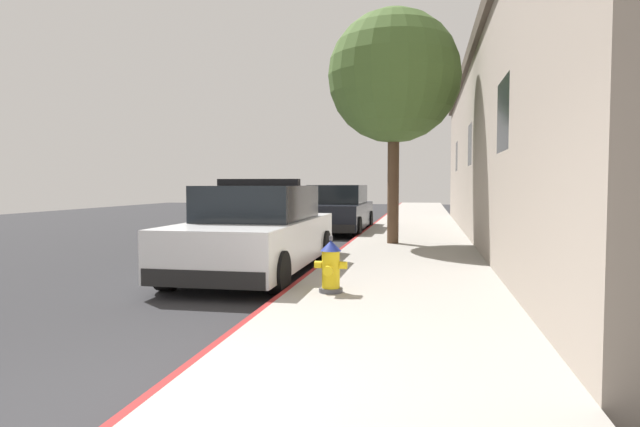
# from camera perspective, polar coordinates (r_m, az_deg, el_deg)

# --- Properties ---
(ground_plane) EXTENTS (30.98, 60.00, 0.20)m
(ground_plane) POSITION_cam_1_polar(r_m,az_deg,el_deg) (14.82, -14.41, -3.53)
(ground_plane) COLOR #2B2B2D
(sidewalk_pavement) EXTENTS (2.96, 60.00, 0.14)m
(sidewalk_pavement) POSITION_cam_1_polar(r_m,az_deg,el_deg) (13.37, 9.52, -3.46)
(sidewalk_pavement) COLOR #9E9991
(sidewalk_pavement) RESTS_ON ground
(curb_painted_edge) EXTENTS (0.08, 60.00, 0.14)m
(curb_painted_edge) POSITION_cam_1_polar(r_m,az_deg,el_deg) (13.50, 3.05, -3.36)
(curb_painted_edge) COLOR maroon
(curb_painted_edge) RESTS_ON ground
(storefront_building) EXTENTS (6.77, 22.60, 5.14)m
(storefront_building) POSITION_cam_1_polar(r_m,az_deg,el_deg) (15.56, 27.64, 6.41)
(storefront_building) COLOR gray
(storefront_building) RESTS_ON ground
(police_cruiser) EXTENTS (1.94, 4.84, 1.68)m
(police_cruiser) POSITION_cam_1_polar(r_m,az_deg,el_deg) (9.64, -6.57, -1.93)
(police_cruiser) COLOR white
(police_cruiser) RESTS_ON ground
(parked_car_silver_ahead) EXTENTS (1.94, 4.84, 1.56)m
(parked_car_silver_ahead) POSITION_cam_1_polar(r_m,az_deg,el_deg) (17.81, 1.90, 0.38)
(parked_car_silver_ahead) COLOR black
(parked_car_silver_ahead) RESTS_ON ground
(fire_hydrant) EXTENTS (0.44, 0.40, 0.76)m
(fire_hydrant) POSITION_cam_1_polar(r_m,az_deg,el_deg) (7.28, 1.14, -5.60)
(fire_hydrant) COLOR #4C4C51
(fire_hydrant) RESTS_ON sidewalk_pavement
(street_tree) EXTENTS (3.21, 3.21, 5.67)m
(street_tree) POSITION_cam_1_polar(r_m,az_deg,el_deg) (13.66, 7.79, 14.05)
(street_tree) COLOR brown
(street_tree) RESTS_ON sidewalk_pavement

